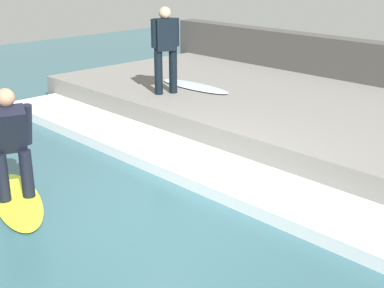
# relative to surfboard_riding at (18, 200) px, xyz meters

# --- Properties ---
(ground_plane) EXTENTS (28.00, 28.00, 0.00)m
(ground_plane) POSITION_rel_surfboard_riding_xyz_m (1.34, -1.36, -0.03)
(ground_plane) COLOR #335B66
(concrete_ledge) EXTENTS (4.40, 11.89, 0.52)m
(concrete_ledge) POSITION_rel_surfboard_riding_xyz_m (5.28, -1.36, 0.23)
(concrete_ledge) COLOR slate
(concrete_ledge) RESTS_ON ground_plane
(wave_foam_crest) EXTENTS (1.16, 11.29, 0.18)m
(wave_foam_crest) POSITION_rel_surfboard_riding_xyz_m (2.50, -1.36, 0.06)
(wave_foam_crest) COLOR white
(wave_foam_crest) RESTS_ON ground_plane
(surfboard_riding) EXTENTS (1.19, 2.03, 0.06)m
(surfboard_riding) POSITION_rel_surfboard_riding_xyz_m (0.00, 0.00, 0.00)
(surfboard_riding) COLOR #BFE02D
(surfboard_riding) RESTS_ON ground_plane
(surfer_riding) EXTENTS (0.55, 0.57, 1.50)m
(surfer_riding) POSITION_rel_surfboard_riding_xyz_m (0.00, -0.00, 0.86)
(surfer_riding) COLOR black
(surfer_riding) RESTS_ON surfboard_riding
(surfer_waiting_near) EXTENTS (0.53, 0.36, 1.67)m
(surfer_waiting_near) POSITION_rel_surfboard_riding_xyz_m (3.97, 1.50, 1.44)
(surfer_waiting_near) COLOR black
(surfer_waiting_near) RESTS_ON concrete_ledge
(surfboard_waiting_near) EXTENTS (0.54, 1.81, 0.06)m
(surfboard_waiting_near) POSITION_rel_surfboard_riding_xyz_m (4.72, 1.46, 0.52)
(surfboard_waiting_near) COLOR silver
(surfboard_waiting_near) RESTS_ON concrete_ledge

